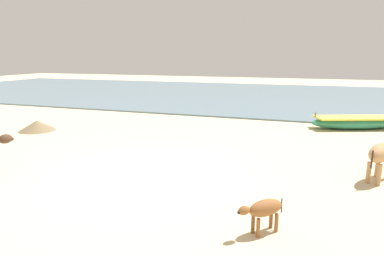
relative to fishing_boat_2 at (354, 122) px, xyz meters
The scene contains 6 objects.
ground 10.07m from the fishing_boat_2, 126.82° to the right, with size 80.00×80.00×0.00m, color beige.
sea_water 12.23m from the fishing_boat_2, 119.57° to the left, with size 60.00×20.00×0.08m, color slate.
fishing_boat_2 is the anchor object (origin of this frame).
calf_near_brown 10.28m from the fishing_boat_2, 104.87° to the right, with size 0.80×0.79×0.62m.
cow_second_adult_tan 6.45m from the fishing_boat_2, 91.69° to the right, with size 0.95×1.42×0.98m.
debris_pile_0 13.46m from the fishing_boat_2, 159.80° to the right, with size 1.49×1.49×0.43m, color #7A6647.
Camera 1 is at (3.92, -7.38, 3.10)m, focal length 31.03 mm.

